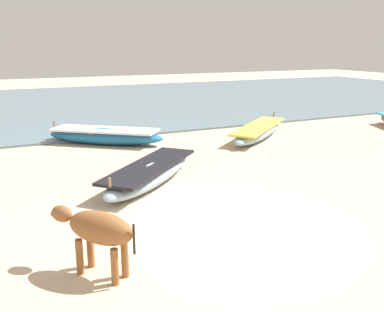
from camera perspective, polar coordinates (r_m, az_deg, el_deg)
The scene contains 6 objects.
ground at distance 8.25m, azimuth 3.97°, elevation -9.35°, with size 80.00×80.00×0.00m, color beige.
sea_water at distance 25.59m, azimuth -16.84°, elevation 6.56°, with size 60.00×20.00×0.08m, color slate.
fishing_boat_0 at distance 10.65m, azimuth -5.58°, elevation -2.25°, with size 3.61×3.51×0.69m.
fishing_boat_3 at distance 15.15m, azimuth -11.46°, elevation 2.68°, with size 3.96×3.42×0.73m.
fishing_boat_5 at distance 15.99m, azimuth 8.83°, elevation 3.29°, with size 4.15×3.64×0.67m.
cow_adult_brown at distance 6.50m, azimuth -12.45°, elevation -9.54°, with size 1.16×1.38×1.01m.
Camera 1 is at (-3.72, -6.56, 3.34)m, focal length 40.13 mm.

